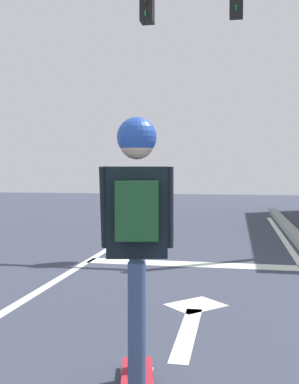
{
  "coord_description": "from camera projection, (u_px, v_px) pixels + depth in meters",
  "views": [
    {
      "loc": [
        1.97,
        1.42,
        1.44
      ],
      "look_at": [
        0.98,
        6.69,
        1.2
      ],
      "focal_mm": 43.01,
      "sensor_mm": 36.0,
      "label": 1
    }
  ],
  "objects": [
    {
      "name": "lane_line_center",
      "position": [
        18.0,
        304.0,
        4.99
      ],
      "size": [
        0.12,
        20.0,
        0.01
      ],
      "primitive_type": "cube",
      "color": "silver",
      "rests_on": "ground"
    },
    {
      "name": "lane_arrow_stem",
      "position": [
        188.0,
        332.0,
        4.11
      ],
      "size": [
        0.16,
        1.4,
        0.01
      ],
      "primitive_type": "cube",
      "color": "silver",
      "rests_on": "ground"
    },
    {
      "name": "lane_arrow_head",
      "position": [
        196.0,
        305.0,
        4.95
      ],
      "size": [
        0.71,
        0.71,
        0.01
      ],
      "primitive_type": "cube",
      "rotation": [
        0.0,
        0.0,
        0.79
      ],
      "color": "silver",
      "rests_on": "ground"
    },
    {
      "name": "stop_bar",
      "position": [
        197.0,
        264.0,
        7.1
      ],
      "size": [
        3.47,
        0.4,
        0.01
      ],
      "primitive_type": "cube",
      "color": "silver",
      "rests_on": "ground"
    },
    {
      "name": "skateboard",
      "position": [
        137.0,
        384.0,
        2.98
      ],
      "size": [
        0.37,
        0.83,
        0.08
      ],
      "color": "#B5202E",
      "rests_on": "ground"
    },
    {
      "name": "traffic_signal_mast",
      "position": [
        254.0,
        43.0,
        8.24
      ],
      "size": [
        4.99,
        0.34,
        5.25
      ],
      "color": "#635954",
      "rests_on": "ground"
    },
    {
      "name": "skater",
      "position": [
        137.0,
        215.0,
        2.92
      ],
      "size": [
        0.46,
        0.63,
        1.71
      ],
      "color": "#364B71",
      "rests_on": "skateboard"
    }
  ]
}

